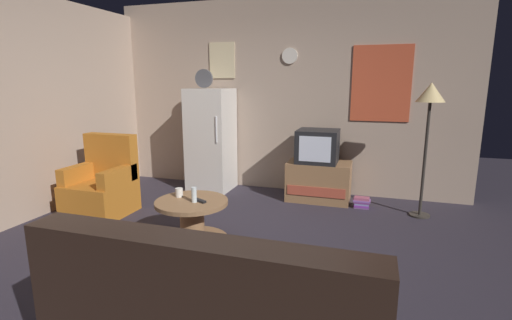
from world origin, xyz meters
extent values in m
plane|color=#2D2833|center=(0.00, 0.00, 0.00)|extent=(12.00, 12.00, 0.00)
cube|color=tan|center=(0.00, 2.45, 1.38)|extent=(5.20, 0.10, 2.76)
cube|color=#C64C2D|center=(1.34, 2.39, 1.57)|extent=(0.76, 0.02, 1.00)
cube|color=beige|center=(-0.94, 2.39, 1.91)|extent=(0.40, 0.02, 0.52)
cylinder|color=silver|center=(0.09, 2.39, 1.95)|extent=(0.22, 0.03, 0.22)
cube|color=silver|center=(-1.01, 2.08, 0.75)|extent=(0.60, 0.60, 1.50)
cylinder|color=silver|center=(-0.79, 1.77, 0.95)|extent=(0.02, 0.02, 0.36)
cylinder|color=#4C4C51|center=(-1.06, 2.00, 1.64)|extent=(0.26, 0.04, 0.26)
cube|color=#8E6642|center=(0.61, 2.03, 0.26)|extent=(0.84, 0.52, 0.53)
cube|color=#AD4733|center=(0.61, 1.77, 0.18)|extent=(0.76, 0.01, 0.13)
cube|color=black|center=(0.58, 2.03, 0.75)|extent=(0.54, 0.50, 0.44)
cube|color=silver|center=(0.58, 1.78, 0.75)|extent=(0.41, 0.01, 0.33)
cylinder|color=#332D28|center=(1.88, 1.76, 0.01)|extent=(0.24, 0.24, 0.02)
cylinder|color=#332D28|center=(1.88, 1.76, 0.70)|extent=(0.04, 0.04, 1.40)
cone|color=#F2D18C|center=(1.88, 1.76, 1.48)|extent=(0.32, 0.32, 0.22)
cylinder|color=#8E6642|center=(-0.39, 0.22, 0.02)|extent=(0.72, 0.72, 0.04)
cylinder|color=#8E6642|center=(-0.39, 0.22, 0.22)|extent=(0.24, 0.24, 0.41)
cylinder|color=#8E6642|center=(-0.39, 0.22, 0.43)|extent=(0.72, 0.72, 0.04)
cylinder|color=silver|center=(-0.34, 0.19, 0.52)|extent=(0.05, 0.05, 0.15)
cylinder|color=silver|center=(-0.56, 0.30, 0.49)|extent=(0.08, 0.08, 0.09)
cube|color=black|center=(-0.29, 0.21, 0.46)|extent=(0.15, 0.11, 0.02)
cube|color=#B2661E|center=(-1.84, 0.64, 0.20)|extent=(0.68, 0.68, 0.40)
cube|color=#B2661E|center=(-1.84, 0.90, 0.68)|extent=(0.68, 0.16, 0.56)
cube|color=#B2661E|center=(-2.12, 0.64, 0.50)|extent=(0.12, 0.60, 0.20)
cube|color=#B2661E|center=(-1.56, 0.64, 0.50)|extent=(0.12, 0.60, 0.20)
cube|color=black|center=(0.56, -1.57, 0.66)|extent=(1.70, 0.20, 0.52)
cube|color=#764C87|center=(1.19, 1.86, 0.01)|extent=(0.18, 0.14, 0.02)
cube|color=purple|center=(1.19, 1.86, 0.03)|extent=(0.19, 0.14, 0.03)
cube|color=#8185BA|center=(1.19, 1.86, 0.06)|extent=(0.18, 0.13, 0.02)
cube|color=#71357E|center=(1.19, 1.86, 0.08)|extent=(0.20, 0.14, 0.02)
cube|color=#8A5BB0|center=(1.19, 1.86, 0.10)|extent=(0.22, 0.14, 0.02)
cube|color=#A3506C|center=(1.19, 1.86, 0.12)|extent=(0.19, 0.12, 0.03)
camera|label=1|loc=(1.29, -2.95, 1.60)|focal=26.30mm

